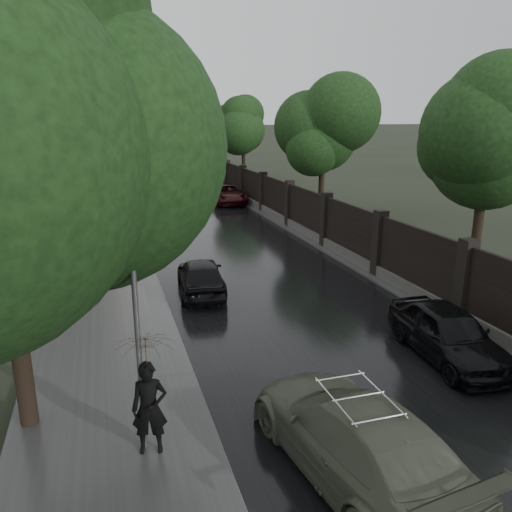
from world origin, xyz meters
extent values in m
plane|color=black|center=(0.00, 0.00, 0.00)|extent=(800.00, 800.00, 0.00)
cube|color=black|center=(0.00, 190.00, 0.01)|extent=(8.00, 420.00, 0.02)
cube|color=#2D2D2D|center=(-6.00, 190.00, 0.08)|extent=(4.00, 420.00, 0.16)
cube|color=#2D2D2D|center=(5.50, 190.00, 0.04)|extent=(3.00, 420.00, 0.08)
cube|color=#383533|center=(4.60, 32.00, 0.25)|extent=(0.40, 75.00, 0.50)
cube|color=black|center=(4.60, 32.00, 1.50)|extent=(0.15, 75.00, 2.00)
cube|color=black|center=(4.60, 70.00, 1.35)|extent=(0.45, 0.45, 2.70)
cylinder|color=black|center=(-7.60, 3.00, 3.58)|extent=(0.36, 0.36, 7.15)
cylinder|color=black|center=(-8.00, 30.00, 2.93)|extent=(0.36, 0.36, 5.85)
sphere|color=black|center=(-8.00, 30.00, 5.27)|extent=(4.25, 4.25, 4.25)
cylinder|color=black|center=(7.50, 8.00, 2.76)|extent=(0.36, 0.36, 5.53)
sphere|color=black|center=(7.50, 8.00, 4.97)|extent=(4.08, 4.08, 4.08)
cylinder|color=black|center=(7.50, 22.00, 2.76)|extent=(0.36, 0.36, 5.53)
sphere|color=black|center=(7.50, 22.00, 4.97)|extent=(4.08, 4.08, 4.08)
cylinder|color=black|center=(7.50, 40.00, 2.76)|extent=(0.36, 0.36, 5.53)
sphere|color=black|center=(7.50, 40.00, 4.97)|extent=(4.08, 4.08, 4.08)
cylinder|color=#59595E|center=(-5.40, 1.50, 2.50)|extent=(0.10, 0.10, 5.00)
cube|color=#59595E|center=(-5.40, 1.50, 5.05)|extent=(0.25, 0.12, 0.12)
cylinder|color=#59595E|center=(-4.30, 25.00, 1.50)|extent=(0.12, 0.12, 3.00)
imported|color=#59595E|center=(-4.30, 25.00, 3.50)|extent=(0.16, 0.20, 1.00)
sphere|color=#FF0C0C|center=(-4.30, 24.85, 3.35)|extent=(0.14, 0.14, 0.14)
cube|color=tan|center=(-32.00, 300.00, 22.00)|extent=(28.00, 22.00, 44.00)
cube|color=tan|center=(32.00, 300.00, 22.00)|extent=(28.00, 22.00, 44.00)
cube|color=tan|center=(0.00, 300.00, 30.00)|extent=(30.00, 30.00, 60.00)
imported|color=#4B5040|center=(-1.84, -0.16, 0.76)|extent=(2.79, 5.44, 1.51)
imported|color=black|center=(-2.62, 10.06, 0.68)|extent=(2.00, 4.11, 1.35)
imported|color=black|center=(2.65, 3.14, 0.71)|extent=(2.00, 4.30, 1.42)
imported|color=black|center=(3.06, 28.95, 0.70)|extent=(2.36, 5.06, 1.40)
imported|color=black|center=(-5.29, 1.35, 1.06)|extent=(0.72, 0.53, 1.80)
imported|color=black|center=(-5.29, 1.35, 2.50)|extent=(1.20, 1.22, 0.96)
camera|label=1|loc=(-5.80, -6.95, 6.23)|focal=35.00mm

